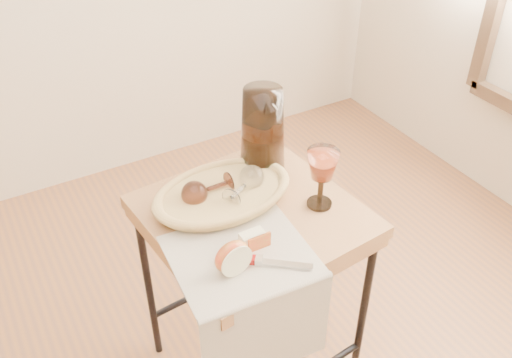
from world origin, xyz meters
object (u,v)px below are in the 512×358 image
side_table (253,296)px  goblet_lying_a (209,189)px  bread_basket (223,196)px  pitcher (263,130)px  apple_half (232,256)px  tea_towel (241,255)px  goblet_lying_b (243,186)px  table_knife (262,261)px  wine_goblet (321,179)px

side_table → goblet_lying_a: (-0.08, 0.09, 0.39)m
bread_basket → pitcher: 0.23m
side_table → apple_half: (-0.15, -0.17, 0.39)m
pitcher → bread_basket: bearing=-167.1°
side_table → tea_towel: 0.39m
goblet_lying_b → table_knife: size_ratio=0.54×
wine_goblet → table_knife: 0.29m
bread_basket → wine_goblet: wine_goblet is taller
wine_goblet → table_knife: wine_goblet is taller
bread_basket → table_knife: (-0.03, -0.26, -0.01)m
table_knife → goblet_lying_a: bearing=129.0°
goblet_lying_b → wine_goblet: (0.17, -0.12, 0.04)m
tea_towel → side_table: bearing=55.6°
goblet_lying_b → bread_basket: bearing=128.4°
wine_goblet → tea_towel: bearing=-166.1°
pitcher → apple_half: bearing=-144.4°
tea_towel → goblet_lying_b: goblet_lying_b is taller
wine_goblet → apple_half: size_ratio=1.94×
wine_goblet → apple_half: wine_goblet is taller
side_table → tea_towel: size_ratio=2.03×
goblet_lying_b → table_knife: 0.26m
pitcher → goblet_lying_a: bearing=-174.4°
goblet_lying_a → goblet_lying_b: (0.08, -0.04, 0.00)m
goblet_lying_b → wine_goblet: wine_goblet is taller
side_table → apple_half: size_ratio=7.45×
goblet_lying_a → goblet_lying_b: size_ratio=0.98×
goblet_lying_a → bread_basket: bearing=152.3°
goblet_lying_a → pitcher: size_ratio=0.39×
bread_basket → goblet_lying_a: size_ratio=3.03×
goblet_lying_b → apple_half: (-0.15, -0.22, -0.00)m
goblet_lying_b → apple_half: size_ratio=1.30×
tea_towel → goblet_lying_b: 0.23m
tea_towel → wine_goblet: size_ratio=1.90×
goblet_lying_a → wine_goblet: size_ratio=0.66×
bread_basket → wine_goblet: 0.27m
tea_towel → goblet_lying_a: 0.23m
side_table → goblet_lying_a: goblet_lying_a is taller
side_table → goblet_lying_a: bearing=132.8°
side_table → wine_goblet: size_ratio=3.85×
goblet_lying_b → pitcher: bearing=12.2°
apple_half → wine_goblet: bearing=11.0°
pitcher → goblet_lying_b: bearing=-152.7°
goblet_lying_b → pitcher: size_ratio=0.40×
apple_half → table_knife: (0.07, -0.02, -0.03)m
side_table → bread_basket: bread_basket is taller
side_table → table_knife: size_ratio=3.09×
side_table → bread_basket: bearing=124.9°
side_table → goblet_lying_a: size_ratio=5.81×
goblet_lying_b → tea_towel: bearing=-150.3°
apple_half → side_table: bearing=41.7°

